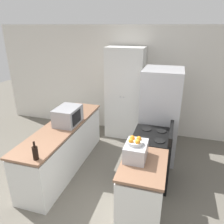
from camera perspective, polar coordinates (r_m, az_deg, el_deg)
The scene contains 10 objects.
wall_back at distance 5.44m, azimuth 4.51°, elevation 8.05°, with size 7.00×0.06×2.60m.
counter_left at distance 4.30m, azimuth -12.37°, elevation -8.89°, with size 0.60×2.40×0.89m.
counter_right at distance 3.27m, azimuth 7.83°, elevation -19.71°, with size 0.60×0.89×0.89m.
pantry_cabinet at distance 5.20m, azimuth 3.38°, elevation 4.83°, with size 0.86×0.57×2.14m.
stove at distance 3.92m, azimuth 10.15°, elevation -11.56°, with size 0.66×0.75×1.05m.
refrigerator at distance 4.42m, azimuth 12.39°, elevation -0.84°, with size 0.75×0.80×1.84m.
microwave at distance 4.06m, azimuth -11.45°, elevation -0.95°, with size 0.39×0.53×0.32m.
wine_bottle at distance 3.16m, azimuth -19.40°, elevation -9.98°, with size 0.08×0.08×0.27m.
toaster_oven at distance 3.02m, azimuth 6.23°, elevation -10.08°, with size 0.30×0.40×0.22m.
fruit_bowl at distance 2.93m, azimuth 5.99°, elevation -7.67°, with size 0.21×0.21×0.10m.
Camera 1 is at (1.09, -1.90, 2.58)m, focal length 35.00 mm.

